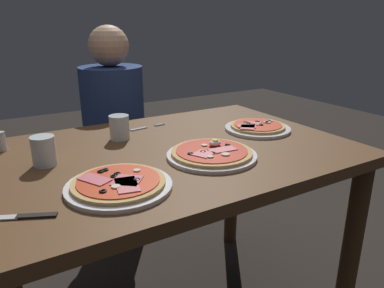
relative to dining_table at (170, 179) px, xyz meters
The scene contains 10 objects.
dining_table is the anchor object (origin of this frame).
pizza_foreground 0.21m from the dining_table, 60.95° to the right, with size 0.30×0.30×0.05m.
pizza_across_left 0.36m from the dining_table, 141.13° to the right, with size 0.29×0.29×0.03m.
pizza_across_right 0.43m from the dining_table, ahead, with size 0.27×0.27×0.03m.
water_glass_near 0.44m from the dining_table, behind, with size 0.07×0.07×0.09m.
water_glass_far 0.27m from the dining_table, 119.97° to the left, with size 0.07×0.07×0.09m.
fork 0.30m from the dining_table, 83.26° to the left, with size 0.16×0.04×0.00m.
knife 0.58m from the dining_table, 154.62° to the right, with size 0.19×0.10×0.01m.
salt_shaker 0.59m from the dining_table, 151.04° to the left, with size 0.03×0.03×0.07m.
diner_person 0.74m from the dining_table, 86.19° to the left, with size 0.32×0.32×1.18m.
Camera 1 is at (-0.55, -1.08, 1.20)m, focal length 34.20 mm.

